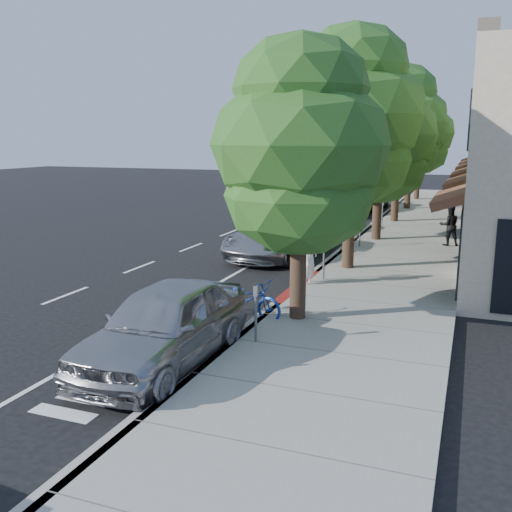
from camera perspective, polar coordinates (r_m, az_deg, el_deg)
The scene contains 18 objects.
ground at distance 16.49m, azimuth 3.16°, elevation -4.28°, with size 120.00×120.00×0.00m, color black.
sidewalk at distance 23.67m, azimuth 14.46°, elevation 0.49°, with size 4.60×56.00×0.15m, color gray.
curb at distance 24.02m, azimuth 9.01°, elevation 0.88°, with size 0.30×56.00×0.15m, color #9E998E.
curb_red_segment at distance 17.40m, azimuth 4.17°, elevation -3.19°, with size 0.32×4.00×0.15m, color maroon.
street_tree_0 at distance 13.68m, azimuth 4.42°, elevation 10.59°, with size 4.28×4.28×6.95m.
street_tree_1 at distance 19.51m, azimuth 9.63°, elevation 13.31°, with size 4.75×4.75×8.22m.
street_tree_2 at distance 25.41m, azimuth 12.32°, elevation 11.49°, with size 4.93×4.93×7.49m.
street_tree_3 at distance 31.36m, azimuth 14.09°, elevation 12.56°, with size 5.05×5.05×8.36m.
street_tree_4 at distance 37.31m, azimuth 15.20°, elevation 11.39°, with size 4.01×4.01×7.25m.
street_tree_5 at distance 43.29m, azimuth 16.06°, elevation 11.60°, with size 4.93×4.93×7.77m.
cyclist at distance 17.49m, azimuth 5.37°, elevation -0.24°, with size 0.68×0.45×1.86m, color white.
bicycle at distance 14.59m, azimuth -0.82°, elevation -4.26°, with size 0.70×2.00×1.05m, color #163A9C.
silver_suv at distance 22.09m, azimuth 2.11°, elevation 1.93°, with size 2.60×5.64×1.57m, color #9F9FA3.
dark_sedan at distance 27.55m, azimuth 5.98°, elevation 3.64°, with size 1.45×4.17×1.37m, color #222427.
white_pickup at distance 35.25m, azimuth 9.37°, elevation 5.62°, with size 2.45×6.03×1.75m, color #BABABA.
dark_suv_far at distance 37.73m, azimuth 11.49°, elevation 5.81°, with size 1.86×4.63×1.58m, color black.
near_car_a at distance 11.75m, azimuth -9.15°, elevation -6.82°, with size 1.98×4.93×1.68m, color #A2A1A6.
pedestrian at distance 24.91m, azimuth 18.78°, elevation 2.92°, with size 0.82×0.64×1.69m, color black.
Camera 1 is at (4.80, -15.11, 4.56)m, focal length 40.00 mm.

